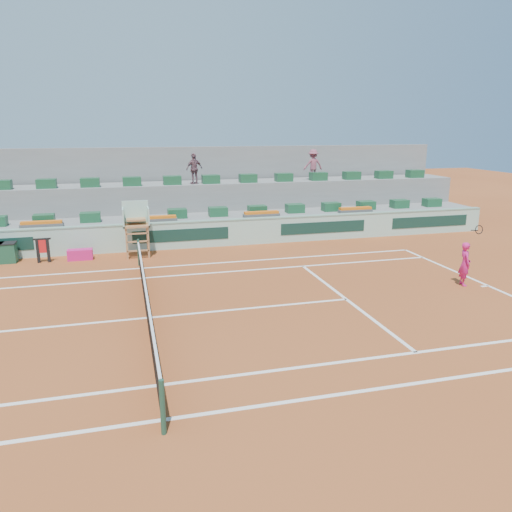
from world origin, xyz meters
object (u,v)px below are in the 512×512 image
(umpire_chair, at_px, (136,221))
(tennis_player, at_px, (465,264))
(player_bag, at_px, (80,255))
(drink_cooler_a, at_px, (7,253))

(umpire_chair, distance_m, tennis_player, 13.21)
(player_bag, xyz_separation_m, drink_cooler_a, (-2.89, 0.32, 0.20))
(drink_cooler_a, distance_m, tennis_player, 18.01)
(player_bag, bearing_deg, umpire_chair, -0.61)
(player_bag, height_order, drink_cooler_a, drink_cooler_a)
(umpire_chair, height_order, drink_cooler_a, umpire_chair)
(drink_cooler_a, bearing_deg, tennis_player, -24.62)
(tennis_player, bearing_deg, umpire_chair, 147.15)
(player_bag, relative_size, tennis_player, 0.45)
(player_bag, distance_m, drink_cooler_a, 2.92)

